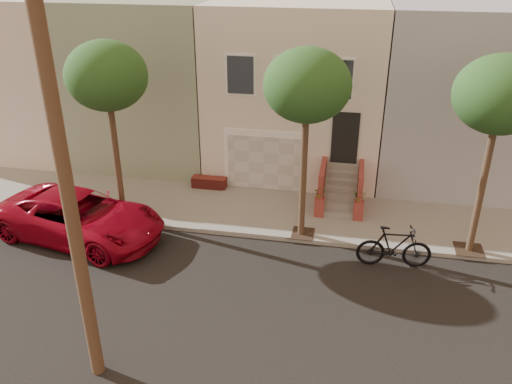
# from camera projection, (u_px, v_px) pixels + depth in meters

# --- Properties ---
(ground) EXTENTS (90.00, 90.00, 0.00)m
(ground) POSITION_uv_depth(u_px,v_px,m) (249.00, 303.00, 14.64)
(ground) COLOR black
(ground) RESTS_ON ground
(sidewalk) EXTENTS (40.00, 3.70, 0.15)m
(sidewalk) POSITION_uv_depth(u_px,v_px,m) (279.00, 213.00, 19.34)
(sidewalk) COLOR gray
(sidewalk) RESTS_ON ground
(house_row) EXTENTS (33.10, 11.70, 7.00)m
(house_row) POSITION_uv_depth(u_px,v_px,m) (300.00, 81.00, 22.96)
(house_row) COLOR beige
(house_row) RESTS_ON sidewalk
(tree_left) EXTENTS (2.70, 2.57, 6.30)m
(tree_left) POSITION_uv_depth(u_px,v_px,m) (107.00, 77.00, 16.77)
(tree_left) COLOR #2D2116
(tree_left) RESTS_ON sidewalk
(tree_mid) EXTENTS (2.70, 2.57, 6.30)m
(tree_mid) POSITION_uv_depth(u_px,v_px,m) (307.00, 87.00, 15.64)
(tree_mid) COLOR #2D2116
(tree_mid) RESTS_ON sidewalk
(tree_right) EXTENTS (2.70, 2.57, 6.30)m
(tree_right) POSITION_uv_depth(u_px,v_px,m) (501.00, 96.00, 14.69)
(tree_right) COLOR #2D2116
(tree_right) RESTS_ON sidewalk
(pickup_truck) EXTENTS (6.28, 3.80, 1.63)m
(pickup_truck) POSITION_uv_depth(u_px,v_px,m) (80.00, 217.00, 17.53)
(pickup_truck) COLOR maroon
(pickup_truck) RESTS_ON ground
(motorcycle) EXTENTS (2.36, 0.87, 1.39)m
(motorcycle) POSITION_uv_depth(u_px,v_px,m) (394.00, 247.00, 16.04)
(motorcycle) COLOR black
(motorcycle) RESTS_ON ground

